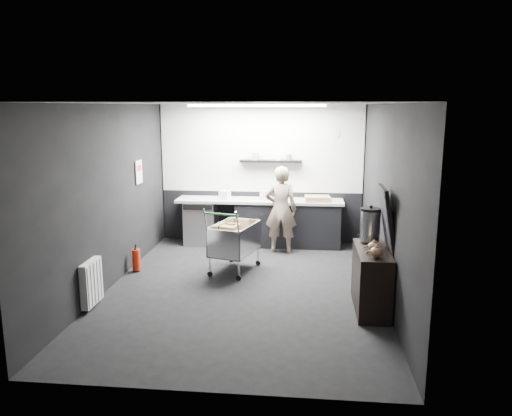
# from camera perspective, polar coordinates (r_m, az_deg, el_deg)

# --- Properties ---
(floor) EXTENTS (5.50, 5.50, 0.00)m
(floor) POSITION_cam_1_polar(r_m,az_deg,el_deg) (7.51, -1.39, -9.20)
(floor) COLOR black
(floor) RESTS_ON ground
(ceiling) EXTENTS (5.50, 5.50, 0.00)m
(ceiling) POSITION_cam_1_polar(r_m,az_deg,el_deg) (7.02, -1.50, 11.87)
(ceiling) COLOR silver
(ceiling) RESTS_ON wall_back
(wall_back) EXTENTS (5.50, 0.00, 5.50)m
(wall_back) POSITION_cam_1_polar(r_m,az_deg,el_deg) (9.84, 0.59, 3.92)
(wall_back) COLOR black
(wall_back) RESTS_ON floor
(wall_front) EXTENTS (5.50, 0.00, 5.50)m
(wall_front) POSITION_cam_1_polar(r_m,az_deg,el_deg) (4.50, -5.90, -5.47)
(wall_front) COLOR black
(wall_front) RESTS_ON floor
(wall_left) EXTENTS (0.00, 5.50, 5.50)m
(wall_left) POSITION_cam_1_polar(r_m,az_deg,el_deg) (7.65, -16.47, 1.22)
(wall_left) COLOR black
(wall_left) RESTS_ON floor
(wall_right) EXTENTS (0.00, 5.50, 5.50)m
(wall_right) POSITION_cam_1_polar(r_m,az_deg,el_deg) (7.17, 14.62, 0.64)
(wall_right) COLOR black
(wall_right) RESTS_ON floor
(kitchen_wall_panel) EXTENTS (3.95, 0.02, 1.70)m
(kitchen_wall_panel) POSITION_cam_1_polar(r_m,az_deg,el_deg) (9.77, 0.58, 6.81)
(kitchen_wall_panel) COLOR silver
(kitchen_wall_panel) RESTS_ON wall_back
(dado_panel) EXTENTS (3.95, 0.02, 1.00)m
(dado_panel) POSITION_cam_1_polar(r_m,az_deg,el_deg) (9.97, 0.57, -0.94)
(dado_panel) COLOR black
(dado_panel) RESTS_ON wall_back
(floating_shelf) EXTENTS (1.20, 0.22, 0.04)m
(floating_shelf) POSITION_cam_1_polar(r_m,az_deg,el_deg) (9.66, 1.71, 5.38)
(floating_shelf) COLOR black
(floating_shelf) RESTS_ON wall_back
(wall_clock) EXTENTS (0.20, 0.03, 0.20)m
(wall_clock) POSITION_cam_1_polar(r_m,az_deg,el_deg) (9.71, 8.93, 8.42)
(wall_clock) COLOR silver
(wall_clock) RESTS_ON wall_back
(poster) EXTENTS (0.02, 0.30, 0.40)m
(poster) POSITION_cam_1_polar(r_m,az_deg,el_deg) (8.82, -13.25, 4.02)
(poster) COLOR silver
(poster) RESTS_ON wall_left
(poster_red_band) EXTENTS (0.02, 0.22, 0.10)m
(poster_red_band) POSITION_cam_1_polar(r_m,az_deg,el_deg) (8.81, -13.24, 4.47)
(poster_red_band) COLOR red
(poster_red_band) RESTS_ON poster
(radiator) EXTENTS (0.10, 0.50, 0.60)m
(radiator) POSITION_cam_1_polar(r_m,az_deg,el_deg) (7.08, -18.30, -8.10)
(radiator) COLOR silver
(radiator) RESTS_ON wall_left
(ceiling_strip) EXTENTS (2.40, 0.20, 0.04)m
(ceiling_strip) POSITION_cam_1_polar(r_m,az_deg,el_deg) (8.86, 0.06, 11.63)
(ceiling_strip) COLOR white
(ceiling_strip) RESTS_ON ceiling
(prep_counter) EXTENTS (3.20, 0.61, 0.90)m
(prep_counter) POSITION_cam_1_polar(r_m,az_deg,el_deg) (9.67, 1.20, -1.61)
(prep_counter) COLOR black
(prep_counter) RESTS_ON floor
(person) EXTENTS (0.60, 0.40, 1.61)m
(person) POSITION_cam_1_polar(r_m,az_deg,el_deg) (9.14, 2.86, -0.17)
(person) COLOR #C2B29A
(person) RESTS_ON floor
(shopping_cart) EXTENTS (0.83, 1.12, 1.07)m
(shopping_cart) POSITION_cam_1_polar(r_m,az_deg,el_deg) (8.14, -2.49, -3.77)
(shopping_cart) COLOR silver
(shopping_cart) RESTS_ON floor
(sideboard) EXTENTS (0.47, 1.10, 1.65)m
(sideboard) POSITION_cam_1_polar(r_m,az_deg,el_deg) (6.83, 13.14, -6.97)
(sideboard) COLOR black
(sideboard) RESTS_ON floor
(fire_extinguisher) EXTENTS (0.13, 0.13, 0.44)m
(fire_extinguisher) POSITION_cam_1_polar(r_m,az_deg,el_deg) (8.42, -13.52, -5.69)
(fire_extinguisher) COLOR red
(fire_extinguisher) RESTS_ON floor
(cardboard_box) EXTENTS (0.49, 0.39, 0.09)m
(cardboard_box) POSITION_cam_1_polar(r_m,az_deg,el_deg) (9.49, 7.04, 1.08)
(cardboard_box) COLOR olive
(cardboard_box) RESTS_ON prep_counter
(pink_tub) EXTENTS (0.18, 0.18, 0.18)m
(pink_tub) POSITION_cam_1_polar(r_m,az_deg,el_deg) (9.56, 0.94, 1.50)
(pink_tub) COLOR beige
(pink_tub) RESTS_ON prep_counter
(white_container) EXTENTS (0.23, 0.21, 0.17)m
(white_container) POSITION_cam_1_polar(r_m,az_deg,el_deg) (9.61, -3.60, 1.50)
(white_container) COLOR silver
(white_container) RESTS_ON prep_counter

